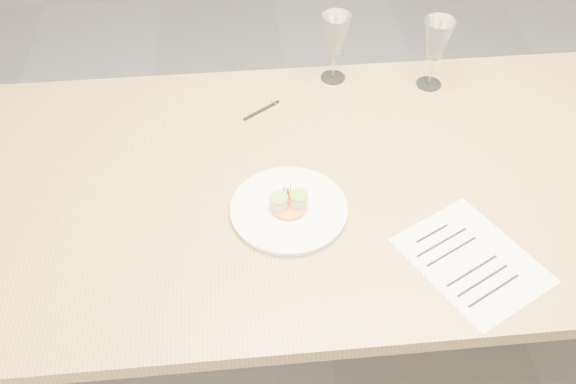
{
  "coord_description": "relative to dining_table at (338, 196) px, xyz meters",
  "views": [
    {
      "loc": [
        -0.25,
        -1.17,
        1.93
      ],
      "look_at": [
        -0.14,
        -0.09,
        0.8
      ],
      "focal_mm": 40.0,
      "sensor_mm": 36.0,
      "label": 1
    }
  ],
  "objects": [
    {
      "name": "wine_glass_0",
      "position": [
        0.05,
        0.44,
        0.22
      ],
      "size": [
        0.09,
        0.09,
        0.22
      ],
      "color": "white",
      "rests_on": "dining_table"
    },
    {
      "name": "dining_table",
      "position": [
        0.0,
        0.0,
        0.0
      ],
      "size": [
        2.4,
        1.0,
        0.75
      ],
      "color": "#AF864C",
      "rests_on": "ground"
    },
    {
      "name": "recipe_sheet",
      "position": [
        0.26,
        -0.3,
        0.07
      ],
      "size": [
        0.36,
        0.39,
        0.0
      ],
      "rotation": [
        0.0,
        0.0,
        0.49
      ],
      "color": "white",
      "rests_on": "dining_table"
    },
    {
      "name": "wine_glass_1",
      "position": [
        0.33,
        0.38,
        0.22
      ],
      "size": [
        0.09,
        0.09,
        0.22
      ],
      "color": "white",
      "rests_on": "dining_table"
    },
    {
      "name": "dinner_plate",
      "position": [
        -0.14,
        -0.11,
        0.08
      ],
      "size": [
        0.29,
        0.29,
        0.08
      ],
      "rotation": [
        0.0,
        0.0,
        0.1
      ],
      "color": "white",
      "rests_on": "dining_table"
    },
    {
      "name": "ballpoint_pen",
      "position": [
        -0.18,
        0.29,
        0.07
      ],
      "size": [
        0.11,
        0.08,
        0.01
      ],
      "rotation": [
        0.0,
        0.0,
        0.61
      ],
      "color": "black",
      "rests_on": "dining_table"
    },
    {
      "name": "ground",
      "position": [
        0.0,
        0.0,
        -0.68
      ],
      "size": [
        7.0,
        7.0,
        0.0
      ],
      "primitive_type": "plane",
      "color": "slate",
      "rests_on": "ground"
    }
  ]
}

